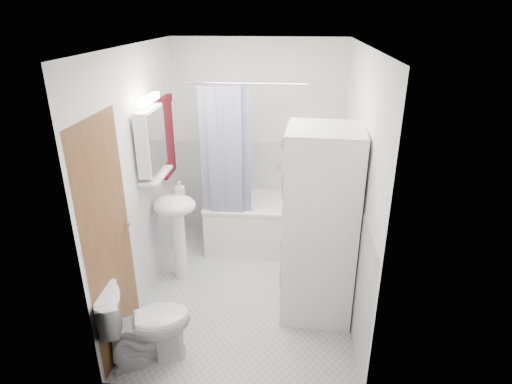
# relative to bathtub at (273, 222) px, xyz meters

# --- Properties ---
(floor) EXTENTS (2.60, 2.60, 0.00)m
(floor) POSITION_rel_bathtub_xyz_m (-0.21, -0.92, -0.33)
(floor) COLOR silver
(floor) RESTS_ON ground
(room_walls) EXTENTS (2.60, 2.60, 2.60)m
(room_walls) POSITION_rel_bathtub_xyz_m (-0.21, -0.92, 1.16)
(room_walls) COLOR white
(room_walls) RESTS_ON ground
(wainscot) EXTENTS (1.98, 2.58, 2.58)m
(wainscot) POSITION_rel_bathtub_xyz_m (-0.21, -0.63, 0.27)
(wainscot) COLOR white
(wainscot) RESTS_ON ground
(door) EXTENTS (0.05, 2.00, 2.00)m
(door) POSITION_rel_bathtub_xyz_m (-1.16, -1.47, 0.67)
(door) COLOR brown
(door) RESTS_ON ground
(bathtub) EXTENTS (1.57, 0.74, 0.60)m
(bathtub) POSITION_rel_bathtub_xyz_m (0.00, 0.00, 0.00)
(bathtub) COLOR white
(bathtub) RESTS_ON ground
(tub_spout) EXTENTS (0.04, 0.12, 0.04)m
(tub_spout) POSITION_rel_bathtub_xyz_m (0.20, 0.33, 0.59)
(tub_spout) COLOR silver
(tub_spout) RESTS_ON room_walls
(curtain_rod) EXTENTS (1.75, 0.02, 0.02)m
(curtain_rod) POSITION_rel_bathtub_xyz_m (0.00, -0.31, 1.67)
(curtain_rod) COLOR silver
(curtain_rod) RESTS_ON room_walls
(shower_curtain) EXTENTS (0.55, 0.02, 1.45)m
(shower_curtain) POSITION_rel_bathtub_xyz_m (-0.50, -0.31, 0.92)
(shower_curtain) COLOR #141646
(shower_curtain) RESTS_ON curtain_rod
(sink) EXTENTS (0.44, 0.37, 1.04)m
(sink) POSITION_rel_bathtub_xyz_m (-0.96, -0.74, 0.37)
(sink) COLOR white
(sink) RESTS_ON ground
(medicine_cabinet) EXTENTS (0.13, 0.50, 0.71)m
(medicine_cabinet) POSITION_rel_bathtub_xyz_m (-1.11, -0.82, 1.24)
(medicine_cabinet) COLOR white
(medicine_cabinet) RESTS_ON room_walls
(shelf) EXTENTS (0.18, 0.54, 0.02)m
(shelf) POSITION_rel_bathtub_xyz_m (-1.10, -0.82, 0.87)
(shelf) COLOR silver
(shelf) RESTS_ON room_walls
(shower_caddy) EXTENTS (0.22, 0.06, 0.02)m
(shower_caddy) POSITION_rel_bathtub_xyz_m (0.25, 0.32, 0.82)
(shower_caddy) COLOR silver
(shower_caddy) RESTS_ON room_walls
(towel) EXTENTS (0.07, 0.36, 0.88)m
(towel) POSITION_rel_bathtub_xyz_m (-1.15, -0.21, 1.10)
(towel) COLOR #58131F
(towel) RESTS_ON room_walls
(washer_dryer) EXTENTS (0.68, 0.67, 1.79)m
(washer_dryer) POSITION_rel_bathtub_xyz_m (0.47, -1.15, 0.57)
(washer_dryer) COLOR white
(washer_dryer) RESTS_ON ground
(toilet) EXTENTS (0.82, 0.65, 0.70)m
(toilet) POSITION_rel_bathtub_xyz_m (-0.92, -1.92, 0.02)
(toilet) COLOR white
(toilet) RESTS_ON ground
(soap_pump) EXTENTS (0.08, 0.17, 0.08)m
(soap_pump) POSITION_rel_bathtub_xyz_m (-0.92, -0.67, 0.62)
(soap_pump) COLOR gray
(soap_pump) RESTS_ON sink
(shelf_bottle) EXTENTS (0.07, 0.18, 0.07)m
(shelf_bottle) POSITION_rel_bathtub_xyz_m (-1.10, -0.97, 0.92)
(shelf_bottle) COLOR gray
(shelf_bottle) RESTS_ON shelf
(shelf_cup) EXTENTS (0.10, 0.09, 0.10)m
(shelf_cup) POSITION_rel_bathtub_xyz_m (-1.10, -0.70, 0.93)
(shelf_cup) COLOR gray
(shelf_cup) RESTS_ON shelf
(shampoo_a) EXTENTS (0.13, 0.17, 0.13)m
(shampoo_a) POSITION_rel_bathtub_xyz_m (0.14, 0.32, 0.90)
(shampoo_a) COLOR gray
(shampoo_a) RESTS_ON shower_caddy
(shampoo_b) EXTENTS (0.08, 0.21, 0.08)m
(shampoo_b) POSITION_rel_bathtub_xyz_m (0.26, 0.32, 0.87)
(shampoo_b) COLOR #252995
(shampoo_b) RESTS_ON shower_caddy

